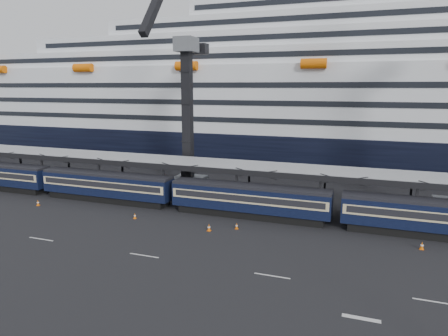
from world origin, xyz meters
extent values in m
plane|color=black|center=(0.00, 0.00, 0.00)|extent=(260.00, 260.00, 0.00)
cube|color=beige|center=(-26.00, -4.00, 0.01)|extent=(3.00, 0.15, 0.02)
cube|color=beige|center=(-14.00, -4.00, 0.01)|extent=(3.00, 0.15, 0.02)
cube|color=beige|center=(-2.00, -4.00, 0.01)|extent=(3.00, 0.15, 0.02)
cube|color=beige|center=(10.00, -4.00, 0.01)|extent=(3.00, 0.15, 0.02)
cube|color=beige|center=(5.00, -8.00, 0.01)|extent=(2.50, 0.40, 0.02)
cube|color=black|center=(-28.00, 10.00, 0.45)|extent=(17.48, 2.40, 0.90)
cube|color=black|center=(-28.00, 10.00, 2.25)|extent=(19.00, 2.80, 2.70)
cube|color=beige|center=(-28.00, 10.00, 2.55)|extent=(18.62, 2.92, 1.05)
cube|color=black|center=(-28.00, 10.00, 2.60)|extent=(17.86, 2.98, 0.70)
cube|color=black|center=(-28.00, 10.00, 3.75)|extent=(19.00, 2.50, 0.35)
cube|color=black|center=(-8.00, 10.00, 0.45)|extent=(17.48, 2.40, 0.90)
cube|color=black|center=(-8.00, 10.00, 2.25)|extent=(19.00, 2.80, 2.70)
cube|color=beige|center=(-8.00, 10.00, 2.55)|extent=(18.62, 2.92, 1.05)
cube|color=black|center=(-8.00, 10.00, 2.60)|extent=(17.86, 2.98, 0.70)
cube|color=black|center=(-8.00, 10.00, 3.75)|extent=(19.00, 2.50, 0.35)
cube|color=black|center=(12.00, 10.00, 0.45)|extent=(17.48, 2.40, 0.90)
cube|color=black|center=(12.00, 10.00, 2.25)|extent=(19.00, 2.80, 2.70)
cube|color=beige|center=(12.00, 10.00, 2.55)|extent=(18.62, 2.92, 1.05)
cube|color=black|center=(12.00, 10.00, 2.60)|extent=(17.86, 2.98, 0.70)
cube|color=black|center=(12.00, 10.00, 3.75)|extent=(19.00, 2.50, 0.35)
cube|color=gray|center=(0.00, 14.00, 5.40)|extent=(130.00, 6.00, 0.25)
cube|color=black|center=(0.00, 11.00, 5.10)|extent=(130.00, 0.25, 0.70)
cube|color=black|center=(0.00, 17.00, 5.10)|extent=(130.00, 0.25, 0.70)
cube|color=black|center=(-50.00, 16.80, 2.70)|extent=(0.25, 0.25, 5.40)
cube|color=black|center=(-40.00, 11.20, 2.70)|extent=(0.25, 0.25, 5.40)
cube|color=black|center=(-40.00, 16.80, 2.70)|extent=(0.25, 0.25, 5.40)
cube|color=black|center=(-30.00, 11.20, 2.70)|extent=(0.25, 0.25, 5.40)
cube|color=black|center=(-30.00, 16.80, 2.70)|extent=(0.25, 0.25, 5.40)
cube|color=black|center=(-20.00, 11.20, 2.70)|extent=(0.25, 0.25, 5.40)
cube|color=black|center=(-20.00, 16.80, 2.70)|extent=(0.25, 0.25, 5.40)
cube|color=black|center=(-10.00, 11.20, 2.70)|extent=(0.25, 0.25, 5.40)
cube|color=black|center=(-10.00, 16.80, 2.70)|extent=(0.25, 0.25, 5.40)
cube|color=black|center=(0.00, 11.20, 2.70)|extent=(0.25, 0.25, 5.40)
cube|color=black|center=(0.00, 16.80, 2.70)|extent=(0.25, 0.25, 5.40)
cube|color=black|center=(10.00, 11.20, 2.70)|extent=(0.25, 0.25, 5.40)
cube|color=black|center=(10.00, 16.80, 2.70)|extent=(0.25, 0.25, 5.40)
cube|color=black|center=(0.00, 46.00, 3.50)|extent=(200.00, 28.00, 7.00)
cube|color=silver|center=(0.00, 46.00, 13.00)|extent=(190.00, 26.88, 12.00)
cube|color=silver|center=(0.00, 46.00, 20.50)|extent=(160.00, 24.64, 3.00)
cube|color=black|center=(0.00, 33.63, 20.50)|extent=(153.60, 0.12, 0.90)
cube|color=silver|center=(0.00, 46.00, 23.50)|extent=(124.00, 21.84, 3.00)
cube|color=black|center=(0.00, 35.03, 23.50)|extent=(119.04, 0.12, 0.90)
cube|color=silver|center=(0.00, 46.00, 26.50)|extent=(90.00, 19.04, 3.00)
cube|color=black|center=(0.00, 36.43, 26.50)|extent=(86.40, 0.12, 0.90)
cube|color=silver|center=(0.00, 46.00, 29.50)|extent=(56.00, 16.24, 3.00)
cylinder|color=#E96307|center=(-48.00, 31.96, 18.80)|extent=(4.00, 1.60, 1.60)
cylinder|color=#E96307|center=(-26.00, 31.96, 18.80)|extent=(4.00, 1.60, 1.60)
cylinder|color=#E96307|center=(-4.00, 31.96, 18.80)|extent=(4.00, 1.60, 1.60)
cube|color=#53565C|center=(-20.00, 19.00, 1.00)|extent=(4.50, 4.50, 2.00)
cube|color=black|center=(-20.00, 19.00, 11.00)|extent=(1.30, 1.30, 18.00)
cube|color=#53565C|center=(-20.00, 19.00, 21.00)|extent=(2.60, 3.20, 2.00)
cube|color=black|center=(-20.00, 21.52, 21.00)|extent=(0.90, 5.04, 0.90)
cube|color=black|center=(-20.00, 24.04, 20.80)|extent=(2.20, 1.60, 1.60)
cube|color=#E96307|center=(-35.25, 5.13, 0.02)|extent=(0.38, 0.38, 0.04)
cone|color=#E96307|center=(-35.25, 5.13, 0.40)|extent=(0.32, 0.32, 0.73)
cylinder|color=white|center=(-35.25, 5.13, 0.40)|extent=(0.27, 0.27, 0.12)
cube|color=#E96307|center=(-20.49, 4.81, 0.02)|extent=(0.34, 0.34, 0.04)
cone|color=#E96307|center=(-20.49, 4.81, 0.36)|extent=(0.28, 0.28, 0.64)
cylinder|color=white|center=(-20.49, 4.81, 0.36)|extent=(0.24, 0.24, 0.11)
cube|color=#E96307|center=(-10.76, 3.95, 0.02)|extent=(0.41, 0.41, 0.04)
cone|color=#E96307|center=(-10.76, 3.95, 0.43)|extent=(0.34, 0.34, 0.77)
cylinder|color=white|center=(-10.76, 3.95, 0.43)|extent=(0.29, 0.29, 0.13)
cube|color=#E96307|center=(-8.14, 5.54, 0.02)|extent=(0.35, 0.35, 0.04)
cone|color=#E96307|center=(-8.14, 5.54, 0.36)|extent=(0.29, 0.29, 0.66)
cylinder|color=white|center=(-8.14, 5.54, 0.36)|extent=(0.25, 0.25, 0.11)
cube|color=#E96307|center=(10.23, 6.15, 0.02)|extent=(0.39, 0.39, 0.04)
cone|color=#E96307|center=(10.23, 6.15, 0.41)|extent=(0.33, 0.33, 0.75)
cylinder|color=white|center=(10.23, 6.15, 0.41)|extent=(0.28, 0.28, 0.12)
camera|label=1|loc=(4.43, -33.86, 15.26)|focal=32.00mm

